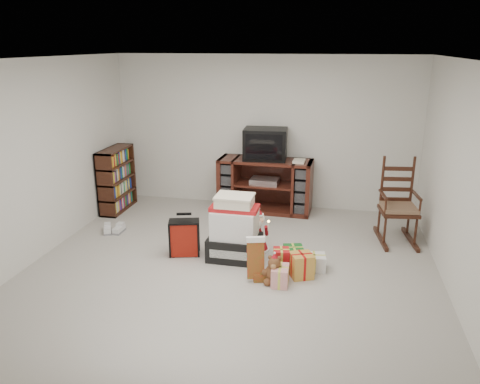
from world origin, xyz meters
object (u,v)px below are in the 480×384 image
(bookshelf, at_px, (117,180))
(mrs_claus_figurine, at_px, (233,220))
(tv_stand, at_px, (265,185))
(sneaker_pair, at_px, (113,230))
(gift_pile, at_px, (235,232))
(crt_television, at_px, (265,144))
(teddy_bear, at_px, (274,271))
(santa_figurine, at_px, (259,235))
(rocking_chair, at_px, (398,212))
(red_suitcase, at_px, (184,238))
(gift_cluster, at_px, (293,264))

(bookshelf, xyz_separation_m, mrs_claus_figurine, (2.13, -0.77, -0.25))
(tv_stand, height_order, sneaker_pair, tv_stand)
(gift_pile, bearing_deg, crt_television, 88.25)
(teddy_bear, bearing_deg, santa_figurine, 111.65)
(teddy_bear, bearing_deg, rocking_chair, 46.73)
(tv_stand, xyz_separation_m, santa_figurine, (0.17, -1.61, -0.20))
(gift_pile, height_order, red_suitcase, gift_pile)
(santa_figurine, relative_size, sneaker_pair, 1.88)
(tv_stand, distance_m, mrs_claus_figurine, 1.27)
(tv_stand, bearing_deg, gift_cluster, -69.87)
(red_suitcase, distance_m, mrs_claus_figurine, 0.86)
(crt_television, bearing_deg, sneaker_pair, -147.78)
(mrs_claus_figurine, height_order, gift_cluster, mrs_claus_figurine)
(bookshelf, height_order, rocking_chair, rocking_chair)
(rocking_chair, relative_size, red_suitcase, 2.18)
(bookshelf, bearing_deg, mrs_claus_figurine, -19.77)
(rocking_chair, distance_m, crt_television, 2.30)
(tv_stand, bearing_deg, rocking_chair, -19.74)
(gift_pile, relative_size, crt_television, 1.18)
(santa_figurine, bearing_deg, mrs_claus_figurine, 138.81)
(red_suitcase, height_order, teddy_bear, red_suitcase)
(bookshelf, bearing_deg, teddy_bear, -34.19)
(santa_figurine, bearing_deg, sneaker_pair, 175.03)
(rocking_chair, height_order, gift_cluster, rocking_chair)
(gift_pile, xyz_separation_m, santa_figurine, (0.26, 0.28, -0.13))
(gift_pile, height_order, crt_television, crt_television)
(bookshelf, relative_size, sneaker_pair, 3.22)
(red_suitcase, relative_size, teddy_bear, 1.68)
(tv_stand, distance_m, crt_television, 0.68)
(rocking_chair, bearing_deg, santa_figurine, -164.50)
(bookshelf, xyz_separation_m, rocking_chair, (4.41, -0.36, -0.08))
(mrs_claus_figurine, height_order, crt_television, crt_television)
(red_suitcase, xyz_separation_m, mrs_claus_figurine, (0.49, 0.70, 0.01))
(sneaker_pair, bearing_deg, gift_pile, -29.07)
(tv_stand, bearing_deg, sneaker_pair, -142.50)
(rocking_chair, xyz_separation_m, sneaker_pair, (-4.04, -0.60, -0.37))
(red_suitcase, height_order, sneaker_pair, red_suitcase)
(sneaker_pair, bearing_deg, bookshelf, 95.77)
(teddy_bear, bearing_deg, gift_cluster, 57.62)
(bookshelf, relative_size, gift_pile, 1.25)
(santa_figurine, relative_size, crt_television, 0.86)
(bookshelf, height_order, sneaker_pair, bookshelf)
(teddy_bear, height_order, crt_television, crt_television)
(teddy_bear, bearing_deg, crt_television, 101.64)
(tv_stand, bearing_deg, mrs_claus_figurine, -99.74)
(gift_pile, bearing_deg, rocking_chair, 27.65)
(rocking_chair, xyz_separation_m, teddy_bear, (-1.51, -1.61, -0.27))
(santa_figurine, distance_m, gift_cluster, 0.74)
(sneaker_pair, relative_size, gift_cluster, 0.41)
(bookshelf, relative_size, red_suitcase, 1.86)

